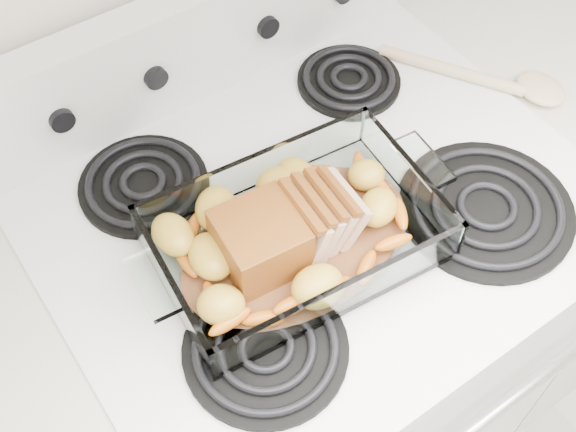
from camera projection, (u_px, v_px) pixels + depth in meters
electric_range at (306, 338)px, 1.41m from camera, size 0.78×0.70×1.12m
counter_right at (542, 191)px, 1.65m from camera, size 0.58×0.68×0.93m
baking_dish at (297, 238)px, 0.97m from camera, size 0.37×0.24×0.07m
pork_roast at (279, 236)px, 0.94m from camera, size 0.19×0.10×0.08m
roast_vegetables at (278, 217)px, 0.98m from camera, size 0.37×0.20×0.05m
wooden_spoon at (501, 81)px, 1.18m from camera, size 0.20×0.27×0.02m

